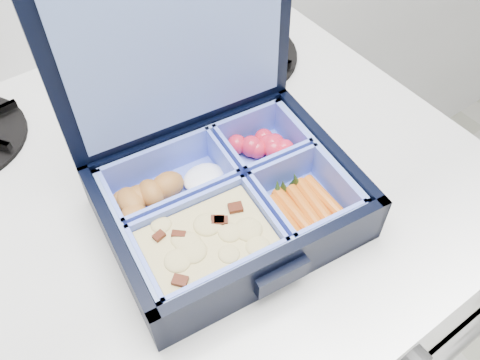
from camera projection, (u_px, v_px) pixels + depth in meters
stove at (198, 327)px, 0.94m from camera, size 0.62×0.62×0.93m
bento_box at (229, 201)px, 0.51m from camera, size 0.26×0.22×0.06m
burner_grate at (233, 49)px, 0.69m from camera, size 0.19×0.19×0.03m
fork at (236, 116)px, 0.62m from camera, size 0.17×0.15×0.01m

